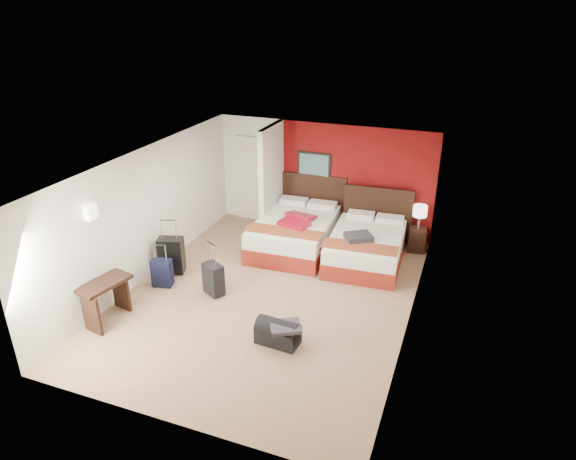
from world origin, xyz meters
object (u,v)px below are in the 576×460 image
at_px(bed_left, 295,234).
at_px(suitcase_charcoal, 214,280).
at_px(red_suitcase_open, 298,220).
at_px(suitcase_black, 172,256).
at_px(bed_right, 366,248).
at_px(suitcase_navy, 162,274).
at_px(nightstand, 417,240).
at_px(duffel_bag, 278,334).
at_px(desk, 107,301).
at_px(table_lamp, 419,217).

relative_size(bed_left, suitcase_charcoal, 3.83).
xyz_separation_m(red_suitcase_open, suitcase_black, (-1.98, -1.78, -0.36)).
bearing_deg(suitcase_black, bed_left, 27.61).
relative_size(bed_right, suitcase_charcoal, 3.52).
bearing_deg(bed_left, suitcase_navy, -128.71).
distance_m(bed_left, suitcase_black, 2.66).
bearing_deg(suitcase_navy, nightstand, 22.80).
relative_size(nightstand, suitcase_navy, 0.99).
bearing_deg(suitcase_navy, duffel_bag, -31.97).
bearing_deg(desk, nightstand, 57.03).
distance_m(bed_left, suitcase_navy, 2.97).
distance_m(nightstand, duffel_bag, 4.36).
bearing_deg(suitcase_charcoal, desk, -103.92).
height_order(suitcase_charcoal, suitcase_navy, suitcase_charcoal).
bearing_deg(duffel_bag, table_lamp, 73.02).
bearing_deg(bed_right, suitcase_navy, -148.80).
relative_size(bed_right, duffel_bag, 3.04).
bearing_deg(desk, suitcase_charcoal, 58.98).
distance_m(bed_left, table_lamp, 2.66).
bearing_deg(red_suitcase_open, suitcase_charcoal, -99.25).
xyz_separation_m(suitcase_black, suitcase_charcoal, (1.15, -0.43, -0.07)).
bearing_deg(table_lamp, bed_right, -135.34).
xyz_separation_m(bed_left, suitcase_black, (-1.88, -1.88, 0.02)).
relative_size(suitcase_black, desk, 0.81).
distance_m(table_lamp, suitcase_black, 5.15).
relative_size(table_lamp, duffel_bag, 0.78).
bearing_deg(bed_left, suitcase_charcoal, -109.67).
bearing_deg(bed_left, desk, -120.76).
bearing_deg(suitcase_black, nightstand, 14.23).
height_order(nightstand, suitcase_charcoal, suitcase_charcoal).
relative_size(bed_right, table_lamp, 3.90).
relative_size(red_suitcase_open, table_lamp, 1.57).
bearing_deg(bed_left, red_suitcase_open, -47.21).
xyz_separation_m(bed_left, duffel_bag, (0.90, -3.25, -0.16)).
bearing_deg(bed_left, nightstand, 15.85).
bearing_deg(desk, duffel_bag, 20.30).
relative_size(nightstand, suitcase_charcoal, 0.87).
height_order(bed_right, suitcase_navy, bed_right).
distance_m(red_suitcase_open, duffel_bag, 3.30).
distance_m(suitcase_navy, duffel_bag, 2.81).
bearing_deg(suitcase_black, red_suitcase_open, 24.57).
height_order(red_suitcase_open, table_lamp, table_lamp).
bearing_deg(nightstand, desk, -141.96).
bearing_deg(suitcase_charcoal, bed_right, 73.12).
bearing_deg(red_suitcase_open, suitcase_navy, -117.97).
xyz_separation_m(suitcase_black, suitcase_navy, (0.11, -0.51, -0.10)).
bearing_deg(suitcase_black, suitcase_charcoal, -37.89).
xyz_separation_m(bed_left, red_suitcase_open, (0.10, -0.10, 0.39)).
relative_size(bed_left, desk, 2.52).
height_order(suitcase_navy, duffel_bag, suitcase_navy).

